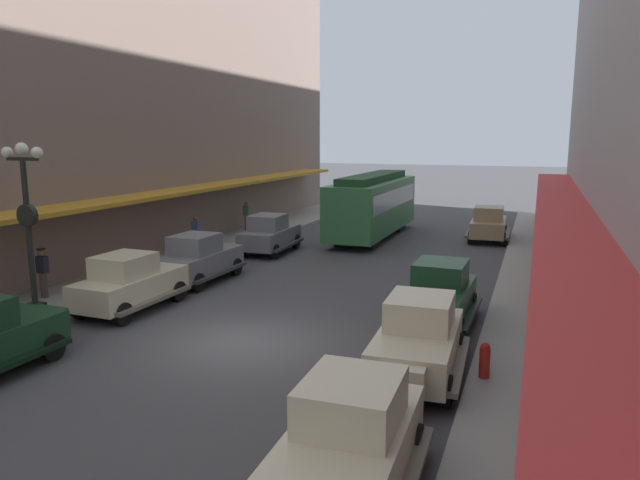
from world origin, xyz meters
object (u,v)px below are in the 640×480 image
object	(u,v)px
parked_car_2	(439,293)
pedestrian_4	(43,272)
parked_car_4	(199,257)
pedestrian_1	(196,233)
parked_car_5	(347,441)
streetcar	(373,203)
fire_hydrant	(485,360)
parked_car_7	(270,233)
pedestrian_0	(559,282)
parked_car_1	(130,281)
lamp_post_with_clock	(28,224)
pedestrian_3	(247,216)
parked_car_0	(418,337)
parked_car_3	(489,223)
pedestrian_2	(561,236)

from	to	relation	value
parked_car_2	pedestrian_4	distance (m)	12.94
parked_car_4	pedestrian_1	bearing A→B (deg)	123.39
parked_car_2	parked_car_5	bearing A→B (deg)	-89.50
parked_car_5	pedestrian_1	distance (m)	19.86
streetcar	fire_hydrant	xyz separation A→B (m)	(7.47, -17.69, -1.34)
parked_car_7	pedestrian_1	xyz separation A→B (m)	(-3.11, -1.50, 0.05)
parked_car_5	pedestrian_4	bearing A→B (deg)	152.39
pedestrian_0	parked_car_5	bearing A→B (deg)	-106.00
parked_car_7	pedestrian_1	distance (m)	3.46
parked_car_1	lamp_post_with_clock	bearing A→B (deg)	-127.00
parked_car_4	pedestrian_3	size ratio (longest dim) A/B	2.61
lamp_post_with_clock	pedestrian_1	distance (m)	10.96
parked_car_2	pedestrian_4	size ratio (longest dim) A/B	2.57
parked_car_4	pedestrian_4	distance (m)	5.40
parked_car_5	parked_car_1	bearing A→B (deg)	143.78
parked_car_1	streetcar	bearing A→B (deg)	77.10
parked_car_0	fire_hydrant	bearing A→B (deg)	3.58
streetcar	pedestrian_0	distance (m)	14.65
parked_car_0	parked_car_3	xyz separation A→B (m)	(0.03, 18.93, 0.00)
streetcar	pedestrian_3	xyz separation A→B (m)	(-7.17, -1.06, -0.91)
parked_car_7	pedestrian_0	size ratio (longest dim) A/B	2.63
parked_car_0	pedestrian_4	xyz separation A→B (m)	(-12.91, 1.72, 0.07)
pedestrian_1	pedestrian_4	bearing A→B (deg)	-92.30
parked_car_7	pedestrian_3	distance (m)	6.02
pedestrian_2	parked_car_1	bearing A→B (deg)	-133.93
parked_car_1	parked_car_7	size ratio (longest dim) A/B	1.00
parked_car_5	lamp_post_with_clock	xyz separation A→B (m)	(-11.17, 4.77, 2.04)
pedestrian_0	pedestrian_4	xyz separation A→B (m)	(-16.07, -4.66, 0.02)
parked_car_3	lamp_post_with_clock	size ratio (longest dim) A/B	0.83
streetcar	lamp_post_with_clock	xyz separation A→B (m)	(-5.28, -18.00, 1.08)
parked_car_2	parked_car_1	bearing A→B (deg)	-167.94
parked_car_7	pedestrian_0	distance (m)	13.80
fire_hydrant	pedestrian_4	bearing A→B (deg)	173.56
parked_car_4	pedestrian_4	world-z (taller)	parked_car_4
parked_car_3	pedestrian_4	bearing A→B (deg)	-126.94
parked_car_0	pedestrian_1	bearing A→B (deg)	140.15
fire_hydrant	parked_car_0	bearing A→B (deg)	-176.42
streetcar	lamp_post_with_clock	size ratio (longest dim) A/B	1.86
lamp_post_with_clock	pedestrian_0	size ratio (longest dim) A/B	3.15
parked_car_2	parked_car_7	bearing A→B (deg)	139.24
parked_car_1	lamp_post_with_clock	world-z (taller)	lamp_post_with_clock
parked_car_1	pedestrian_1	distance (m)	9.00
pedestrian_3	parked_car_1	bearing A→B (deg)	-76.46
parked_car_2	pedestrian_2	xyz separation A→B (m)	(3.66, 11.57, 0.07)
parked_car_3	pedestrian_2	xyz separation A→B (m)	(3.46, -3.36, 0.07)
streetcar	parked_car_3	bearing A→B (deg)	10.79
parked_car_3	parked_car_4	distance (m)	16.14
parked_car_2	parked_car_7	xyz separation A→B (m)	(-9.27, 7.99, 0.00)
parked_car_0	parked_car_7	world-z (taller)	same
parked_car_7	lamp_post_with_clock	world-z (taller)	lamp_post_with_clock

